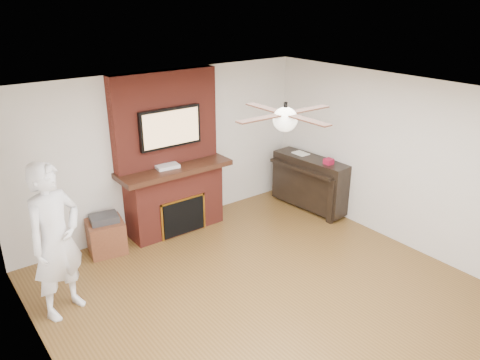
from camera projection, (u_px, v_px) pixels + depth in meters
room_shell at (282, 212)px, 5.26m from camera, size 5.36×5.86×2.86m
fireplace at (171, 170)px, 7.24m from camera, size 1.78×0.64×2.50m
tv at (170, 128)px, 6.95m from camera, size 1.00×0.08×0.60m
ceiling_fan at (285, 118)px, 4.86m from camera, size 1.21×1.21×0.31m
person at (56, 241)px, 5.28m from camera, size 0.82×0.70×1.88m
side_table at (106, 235)px, 6.81m from camera, size 0.59×0.59×0.58m
piano at (310, 181)px, 8.12m from camera, size 0.65×1.45×1.02m
cable_box at (167, 166)px, 7.06m from camera, size 0.36×0.23×0.05m
candle_orange at (171, 232)px, 7.31m from camera, size 0.07×0.07×0.12m
candle_green at (177, 230)px, 7.43m from camera, size 0.08×0.08×0.09m
candle_cream at (186, 226)px, 7.54m from camera, size 0.08×0.08×0.10m
candle_blue at (193, 227)px, 7.51m from camera, size 0.06×0.06×0.09m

